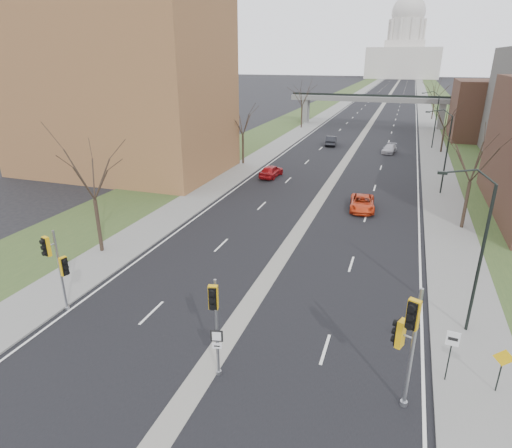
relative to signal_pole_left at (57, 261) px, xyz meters
The scene contains 29 objects.
ground 10.22m from the signal_pole_left, ahead, with size 700.00×700.00×0.00m, color black.
road_surface 149.85m from the signal_pole_left, 86.30° to the left, with size 20.00×600.00×0.01m, color black.
median_strip 149.86m from the signal_pole_left, 86.30° to the left, with size 1.20×600.00×0.02m, color gray.
sidewalk_right 151.10m from the signal_pole_left, 81.75° to the left, with size 4.00×600.00×0.12m, color gray.
sidewalk_left 149.56m from the signal_pole_left, 90.89° to the left, with size 4.00×600.00×0.12m, color gray.
grass_verge_right 152.08m from the signal_pole_left, 79.51° to the left, with size 8.00×600.00×0.10m, color #273F1D.
grass_verge_left 149.77m from the signal_pole_left, 93.19° to the left, with size 8.00×600.00×0.10m, color #273F1D.
apartment_building 34.60m from the signal_pole_left, 118.95° to the left, with size 25.00×16.00×22.00m, color brown.
commercial_block_far 76.41m from the signal_pole_left, 65.50° to the left, with size 14.00×14.00×10.00m, color #4A3022.
pedestrian_bridge 80.11m from the signal_pole_left, 83.06° to the left, with size 34.00×3.00×6.45m.
capitol 320.02m from the signal_pole_left, 88.27° to the left, with size 48.00×42.00×55.75m.
streetlight_near 21.71m from the signal_pole_left, 14.92° to the left, with size 2.61×0.20×8.70m.
streetlight_mid 37.86m from the signal_pole_left, 56.74° to the left, with size 2.61×0.20×8.70m.
streetlight_far 61.22m from the signal_pole_left, 70.23° to the left, with size 2.61×0.20×8.70m.
tree_left_a 8.88m from the signal_pole_left, 113.87° to the left, with size 7.20×7.20×9.40m.
tree_left_b 37.77m from the signal_pole_left, 95.06° to the left, with size 6.75×6.75×8.81m.
tree_left_c 71.68m from the signal_pole_left, 92.66° to the left, with size 7.65×7.65×9.99m.
tree_right_a 31.44m from the signal_pole_left, 43.48° to the left, with size 7.20×7.20×9.40m.
tree_right_b 59.09m from the signal_pole_left, 67.41° to the left, with size 6.30×6.30×8.22m.
tree_right_c 97.26m from the signal_pole_left, 76.51° to the left, with size 7.65×7.65×9.99m.
signal_pole_left is the anchor object (origin of this frame).
signal_pole_median 10.64m from the signal_pole_left, 11.60° to the right, with size 0.63×0.83×4.94m.
signal_pole_right 18.24m from the signal_pole_left, ahead, with size 0.93×1.28×5.60m.
speed_limit_sign 20.25m from the signal_pole_left, ahead, with size 0.55×0.06×2.56m.
warning_sign 22.30m from the signal_pole_left, ahead, with size 0.86×0.07×2.19m.
car_left_near 32.42m from the signal_pole_left, 85.89° to the left, with size 1.80×4.46×1.52m, color #A11216.
car_left_far 55.31m from the signal_pole_left, 84.08° to the left, with size 1.63×4.66×1.54m, color black.
car_right_near 27.64m from the signal_pole_left, 59.19° to the left, with size 2.25×4.87×1.35m, color red.
car_right_mid 54.03m from the signal_pole_left, 73.65° to the left, with size 1.76×4.33×1.26m, color #A9A9B0.
Camera 1 is at (7.50, -15.79, 13.64)m, focal length 30.00 mm.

